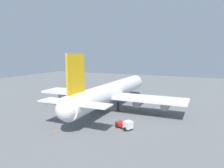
% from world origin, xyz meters
% --- Properties ---
extents(ground_plane, '(234.26, 234.26, 0.00)m').
position_xyz_m(ground_plane, '(0.00, 0.00, 0.00)').
color(ground_plane, slate).
extents(cargo_airplane, '(58.56, 51.69, 19.40)m').
position_xyz_m(cargo_airplane, '(-0.14, 0.00, 6.02)').
color(cargo_airplane, silver).
rests_on(cargo_airplane, ground_plane).
extents(baggage_tug, '(4.01, 5.29, 2.37)m').
position_xyz_m(baggage_tug, '(-17.39, -11.51, 1.16)').
color(baggage_tug, silver).
rests_on(baggage_tug, ground_plane).
extents(safety_cone_nose, '(0.46, 0.46, 0.65)m').
position_xyz_m(safety_cone_nose, '(26.35, 3.32, 0.33)').
color(safety_cone_nose, orange).
rests_on(safety_cone_nose, ground_plane).
extents(safety_cone_tail, '(0.56, 0.56, 0.79)m').
position_xyz_m(safety_cone_tail, '(-26.35, 3.67, 0.40)').
color(safety_cone_tail, orange).
rests_on(safety_cone_tail, ground_plane).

